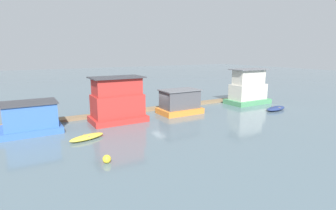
{
  "coord_description": "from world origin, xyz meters",
  "views": [
    {
      "loc": [
        -15.55,
        -27.49,
        7.68
      ],
      "look_at": [
        0.0,
        -1.0,
        1.4
      ],
      "focal_mm": 28.0,
      "sensor_mm": 36.0,
      "label": 1
    }
  ],
  "objects_px": {
    "dinghy_navy": "(276,108)",
    "buoy_yellow": "(107,159)",
    "houseboat_orange": "(180,102)",
    "dinghy_yellow": "(87,137)",
    "houseboat_red": "(118,101)",
    "houseboat_blue": "(31,118)",
    "houseboat_green": "(248,89)"
  },
  "relations": [
    {
      "from": "buoy_yellow",
      "to": "dinghy_yellow",
      "type": "bearing_deg",
      "value": 89.91
    },
    {
      "from": "houseboat_red",
      "to": "houseboat_green",
      "type": "bearing_deg",
      "value": 0.23
    },
    {
      "from": "houseboat_red",
      "to": "houseboat_orange",
      "type": "xyz_separation_m",
      "value": [
        8.1,
        -0.17,
        -0.89
      ]
    },
    {
      "from": "dinghy_navy",
      "to": "houseboat_orange",
      "type": "bearing_deg",
      "value": 156.85
    },
    {
      "from": "houseboat_red",
      "to": "dinghy_navy",
      "type": "relative_size",
      "value": 1.57
    },
    {
      "from": "houseboat_green",
      "to": "dinghy_navy",
      "type": "distance_m",
      "value": 5.71
    },
    {
      "from": "houseboat_blue",
      "to": "houseboat_green",
      "type": "xyz_separation_m",
      "value": [
        29.04,
        -0.36,
        0.82
      ]
    },
    {
      "from": "houseboat_blue",
      "to": "dinghy_navy",
      "type": "relative_size",
      "value": 1.39
    },
    {
      "from": "houseboat_red",
      "to": "dinghy_yellow",
      "type": "distance_m",
      "value": 6.75
    },
    {
      "from": "houseboat_red",
      "to": "houseboat_green",
      "type": "distance_m",
      "value": 20.43
    },
    {
      "from": "houseboat_orange",
      "to": "houseboat_green",
      "type": "relative_size",
      "value": 0.81
    },
    {
      "from": "buoy_yellow",
      "to": "dinghy_navy",
      "type": "bearing_deg",
      "value": 11.6
    },
    {
      "from": "houseboat_red",
      "to": "dinghy_navy",
      "type": "xyz_separation_m",
      "value": [
        20.04,
        -5.27,
        -2.05
      ]
    },
    {
      "from": "houseboat_blue",
      "to": "dinghy_yellow",
      "type": "relative_size",
      "value": 1.55
    },
    {
      "from": "dinghy_yellow",
      "to": "dinghy_navy",
      "type": "bearing_deg",
      "value": -1.76
    },
    {
      "from": "houseboat_green",
      "to": "dinghy_navy",
      "type": "height_order",
      "value": "houseboat_green"
    },
    {
      "from": "dinghy_yellow",
      "to": "buoy_yellow",
      "type": "relative_size",
      "value": 5.73
    },
    {
      "from": "dinghy_yellow",
      "to": "houseboat_orange",
      "type": "bearing_deg",
      "value": 18.97
    },
    {
      "from": "houseboat_blue",
      "to": "buoy_yellow",
      "type": "relative_size",
      "value": 8.9
    },
    {
      "from": "houseboat_blue",
      "to": "houseboat_red",
      "type": "relative_size",
      "value": 0.89
    },
    {
      "from": "houseboat_orange",
      "to": "dinghy_navy",
      "type": "bearing_deg",
      "value": -23.15
    },
    {
      "from": "houseboat_red",
      "to": "buoy_yellow",
      "type": "bearing_deg",
      "value": -113.85
    },
    {
      "from": "houseboat_green",
      "to": "dinghy_yellow",
      "type": "relative_size",
      "value": 1.88
    },
    {
      "from": "houseboat_blue",
      "to": "houseboat_orange",
      "type": "height_order",
      "value": "houseboat_orange"
    },
    {
      "from": "houseboat_blue",
      "to": "houseboat_orange",
      "type": "relative_size",
      "value": 1.01
    },
    {
      "from": "houseboat_orange",
      "to": "dinghy_yellow",
      "type": "distance_m",
      "value": 13.44
    },
    {
      "from": "dinghy_navy",
      "to": "buoy_yellow",
      "type": "height_order",
      "value": "buoy_yellow"
    },
    {
      "from": "dinghy_yellow",
      "to": "buoy_yellow",
      "type": "height_order",
      "value": "buoy_yellow"
    },
    {
      "from": "houseboat_orange",
      "to": "buoy_yellow",
      "type": "bearing_deg",
      "value": -141.29
    },
    {
      "from": "houseboat_blue",
      "to": "buoy_yellow",
      "type": "xyz_separation_m",
      "value": [
        4.05,
        -10.76,
        -1.1
      ]
    },
    {
      "from": "houseboat_blue",
      "to": "houseboat_red",
      "type": "distance_m",
      "value": 8.67
    },
    {
      "from": "houseboat_red",
      "to": "houseboat_orange",
      "type": "distance_m",
      "value": 8.15
    }
  ]
}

